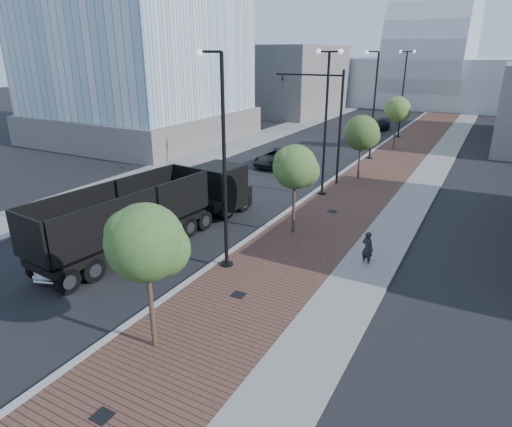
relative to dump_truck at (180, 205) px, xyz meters
The scene contains 25 objects.
ground 13.26m from the dump_truck, 72.55° to the right, with size 220.00×220.00×0.00m, color black.
sidewalk 28.44m from the dump_truck, 74.79° to the left, with size 7.00×140.00×0.12m, color #4C2D23.
concrete_strip 29.27m from the dump_truck, 69.67° to the left, with size 2.40×140.00×0.13m, color slate.
curb 27.73m from the dump_truck, 81.79° to the left, with size 0.30×140.00×0.14m, color gray.
west_sidewalk 28.90m from the dump_truck, 108.26° to the left, with size 4.00×140.00×0.12m, color slate.
dump_truck is the anchor object (origin of this frame).
white_sedan 5.75m from the dump_truck, 104.54° to the right, with size 1.62×4.63×1.53m, color silver.
dark_car_mid 15.56m from the dump_truck, 96.73° to the left, with size 2.27×4.92×1.37m, color black.
dark_car_far 36.63m from the dump_truck, 88.37° to the left, with size 1.95×4.78×1.39m, color black.
pedestrian 10.03m from the dump_truck, ahead, with size 0.59×0.39×1.61m, color black.
streetlight_1 5.92m from the dump_truck, 30.17° to the right, with size 1.44×0.56×9.21m.
streetlight_2 11.01m from the dump_truck, 64.18° to the left, with size 1.72×0.56×9.28m.
streetlight_3 22.07m from the dump_truck, 78.28° to the left, with size 1.44×0.56×9.21m.
streetlight_4 33.90m from the dump_truck, 82.24° to the left, with size 1.72×0.56×9.28m.
traffic_mast 13.43m from the dump_truck, 73.59° to the left, with size 5.09×0.20×8.00m.
tree_0 10.50m from the dump_truck, 56.79° to the right, with size 2.45×2.41×4.97m.
tree_1 6.51m from the dump_truck, 23.55° to the left, with size 2.33×2.27×4.78m.
tree_2 15.64m from the dump_truck, 68.80° to the left, with size 2.60×2.59×4.83m.
tree_3 27.15m from the dump_truck, 78.04° to the left, with size 2.44×2.40×5.18m.
tower_podium 27.91m from the dump_truck, 135.91° to the left, with size 19.00×19.00×3.00m, color #625C58.
convention_center 72.59m from the dump_truck, 88.45° to the left, with size 50.00×30.00×50.00m.
commercial_block_nw 50.19m from the dump_truck, 108.69° to the left, with size 14.00×20.00×10.00m, color #645E5A.
utility_cover_0 13.27m from the dump_truck, 61.24° to the right, with size 0.50×0.50×0.02m, color black.
utility_cover_1 7.94m from the dump_truck, 35.79° to the right, with size 0.50×0.50×0.02m, color black.
utility_cover_2 9.12m from the dump_truck, 45.27° to the left, with size 0.50×0.50×0.02m, color black.
Camera 1 is at (10.26, -4.97, 9.12)m, focal length 30.92 mm.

